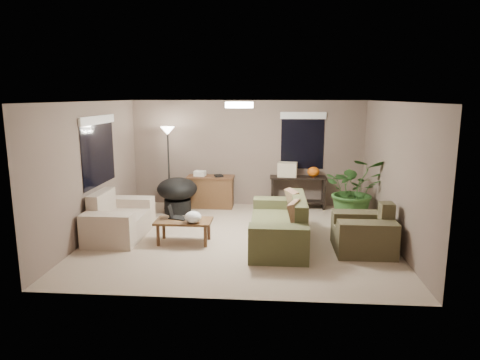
# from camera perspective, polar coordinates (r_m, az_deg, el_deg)

# --- Properties ---
(room_shell) EXTENTS (5.50, 5.50, 5.50)m
(room_shell) POSITION_cam_1_polar(r_m,az_deg,el_deg) (7.77, -0.11, 1.16)
(room_shell) COLOR tan
(room_shell) RESTS_ON ground
(main_sofa) EXTENTS (0.95, 2.20, 0.85)m
(main_sofa) POSITION_cam_1_polar(r_m,az_deg,el_deg) (7.71, 5.40, -6.27)
(main_sofa) COLOR #4A4B2D
(main_sofa) RESTS_ON ground
(throw_pillows) EXTENTS (0.37, 1.40, 0.47)m
(throw_pillows) POSITION_cam_1_polar(r_m,az_deg,el_deg) (7.62, 7.37, -3.74)
(throw_pillows) COLOR #8C7251
(throw_pillows) RESTS_ON main_sofa
(loveseat) EXTENTS (0.90, 1.60, 0.85)m
(loveseat) POSITION_cam_1_polar(r_m,az_deg,el_deg) (8.37, -15.91, -5.24)
(loveseat) COLOR beige
(loveseat) RESTS_ON ground
(armchair) EXTENTS (0.95, 1.00, 0.85)m
(armchair) POSITION_cam_1_polar(r_m,az_deg,el_deg) (7.59, 16.21, -6.93)
(armchair) COLOR brown
(armchair) RESTS_ON ground
(coffee_table) EXTENTS (1.00, 0.55, 0.42)m
(coffee_table) POSITION_cam_1_polar(r_m,az_deg,el_deg) (7.74, -7.52, -5.76)
(coffee_table) COLOR brown
(coffee_table) RESTS_ON ground
(laptop) EXTENTS (0.39, 0.33, 0.24)m
(laptop) POSITION_cam_1_polar(r_m,az_deg,el_deg) (7.84, -8.60, -4.65)
(laptop) COLOR black
(laptop) RESTS_ON coffee_table
(plastic_bag) EXTENTS (0.38, 0.36, 0.21)m
(plastic_bag) POSITION_cam_1_polar(r_m,az_deg,el_deg) (7.52, -6.28, -4.94)
(plastic_bag) COLOR white
(plastic_bag) RESTS_ON coffee_table
(desk) EXTENTS (1.10, 0.50, 0.75)m
(desk) POSITION_cam_1_polar(r_m,az_deg,el_deg) (10.12, -3.93, -1.54)
(desk) COLOR brown
(desk) RESTS_ON ground
(desk_papers) EXTENTS (0.71, 0.31, 0.12)m
(desk_papers) POSITION_cam_1_polar(r_m,az_deg,el_deg) (10.05, -4.85, 0.82)
(desk_papers) COLOR silver
(desk_papers) RESTS_ON desk
(console_table) EXTENTS (1.30, 0.40, 0.75)m
(console_table) POSITION_cam_1_polar(r_m,az_deg,el_deg) (10.12, 7.70, -1.28)
(console_table) COLOR black
(console_table) RESTS_ON ground
(pumpkin) EXTENTS (0.30, 0.30, 0.23)m
(pumpkin) POSITION_cam_1_polar(r_m,az_deg,el_deg) (10.06, 9.76, 1.08)
(pumpkin) COLOR orange
(pumpkin) RESTS_ON console_table
(cardboard_box) EXTENTS (0.47, 0.38, 0.33)m
(cardboard_box) POSITION_cam_1_polar(r_m,az_deg,el_deg) (10.01, 6.35, 1.40)
(cardboard_box) COLOR beige
(cardboard_box) RESTS_ON console_table
(papasan_chair) EXTENTS (1.10, 1.10, 0.80)m
(papasan_chair) POSITION_cam_1_polar(r_m,az_deg,el_deg) (9.71, -8.36, -1.65)
(papasan_chair) COLOR black
(papasan_chair) RESTS_ON ground
(floor_lamp) EXTENTS (0.32, 0.32, 1.91)m
(floor_lamp) POSITION_cam_1_polar(r_m,az_deg,el_deg) (9.93, -9.60, 5.21)
(floor_lamp) COLOR black
(floor_lamp) RESTS_ON ground
(ceiling_fixture) EXTENTS (0.50, 0.50, 0.10)m
(ceiling_fixture) POSITION_cam_1_polar(r_m,az_deg,el_deg) (7.65, -0.11, 9.98)
(ceiling_fixture) COLOR white
(ceiling_fixture) RESTS_ON room_shell
(houseplant) EXTENTS (1.24, 1.38, 1.07)m
(houseplant) POSITION_cam_1_polar(r_m,az_deg,el_deg) (9.19, 14.96, -2.19)
(houseplant) COLOR #2D5923
(houseplant) RESTS_ON ground
(cat_scratching_post) EXTENTS (0.32, 0.32, 0.50)m
(cat_scratching_post) POSITION_cam_1_polar(r_m,az_deg,el_deg) (8.00, 16.33, -6.63)
(cat_scratching_post) COLOR tan
(cat_scratching_post) RESTS_ON ground
(window_left) EXTENTS (0.05, 1.56, 1.33)m
(window_left) POSITION_cam_1_polar(r_m,az_deg,el_deg) (8.63, -18.39, 5.18)
(window_left) COLOR black
(window_left) RESTS_ON room_shell
(window_back) EXTENTS (1.06, 0.05, 1.33)m
(window_back) POSITION_cam_1_polar(r_m,az_deg,el_deg) (10.16, 8.36, 6.46)
(window_back) COLOR black
(window_back) RESTS_ON room_shell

